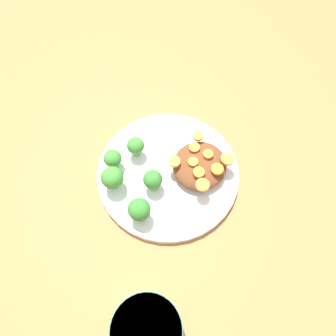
% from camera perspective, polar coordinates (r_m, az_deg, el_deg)
% --- Properties ---
extents(ground_plane, '(4.00, 4.00, 0.00)m').
position_cam_1_polar(ground_plane, '(0.63, 0.00, -1.23)').
color(ground_plane, '#9E6638').
extents(plate, '(0.27, 0.27, 0.02)m').
position_cam_1_polar(plate, '(0.62, 0.00, -0.84)').
color(plate, white).
rests_on(plate, ground_plane).
extents(dip_bowl, '(0.11, 0.11, 0.05)m').
position_cam_1_polar(dip_bowl, '(0.54, -3.70, -26.45)').
color(dip_bowl, silver).
rests_on(dip_bowl, ground_plane).
extents(stew_mound, '(0.10, 0.10, 0.03)m').
position_cam_1_polar(stew_mound, '(0.60, 5.54, 0.47)').
color(stew_mound, brown).
rests_on(stew_mound, plate).
extents(broccoli_floret_0, '(0.04, 0.04, 0.06)m').
position_cam_1_polar(broccoli_floret_0, '(0.58, -9.66, -1.73)').
color(broccoli_floret_0, '#7FA85B').
rests_on(broccoli_floret_0, plate).
extents(broccoli_floret_1, '(0.03, 0.03, 0.05)m').
position_cam_1_polar(broccoli_floret_1, '(0.61, -5.66, 3.82)').
color(broccoli_floret_1, '#7FA85B').
rests_on(broccoli_floret_1, plate).
extents(broccoli_floret_2, '(0.03, 0.03, 0.05)m').
position_cam_1_polar(broccoli_floret_2, '(0.58, -3.03, -1.85)').
color(broccoli_floret_2, '#759E51').
rests_on(broccoli_floret_2, plate).
extents(broccoli_floret_3, '(0.04, 0.04, 0.06)m').
position_cam_1_polar(broccoli_floret_3, '(0.55, -5.02, -7.30)').
color(broccoli_floret_3, '#759E51').
rests_on(broccoli_floret_3, plate).
extents(broccoli_floret_4, '(0.03, 0.03, 0.05)m').
position_cam_1_polar(broccoli_floret_4, '(0.60, -9.58, 1.59)').
color(broccoli_floret_4, '#759E51').
rests_on(broccoli_floret_4, plate).
extents(carrot_slice_0, '(0.02, 0.02, 0.01)m').
position_cam_1_polar(carrot_slice_0, '(0.61, 5.25, 5.60)').
color(carrot_slice_0, orange).
rests_on(carrot_slice_0, stew_mound).
extents(carrot_slice_1, '(0.02, 0.02, 0.01)m').
position_cam_1_polar(carrot_slice_1, '(0.59, 6.96, 2.39)').
color(carrot_slice_1, orange).
rests_on(carrot_slice_1, stew_mound).
extents(carrot_slice_2, '(0.02, 0.02, 0.01)m').
position_cam_1_polar(carrot_slice_2, '(0.57, 6.04, -2.94)').
color(carrot_slice_2, orange).
rests_on(carrot_slice_2, stew_mound).
extents(carrot_slice_3, '(0.02, 0.02, 0.01)m').
position_cam_1_polar(carrot_slice_3, '(0.58, 8.55, -0.17)').
color(carrot_slice_3, orange).
rests_on(carrot_slice_3, stew_mound).
extents(carrot_slice_4, '(0.02, 0.02, 0.00)m').
position_cam_1_polar(carrot_slice_4, '(0.58, 4.38, 1.09)').
color(carrot_slice_4, orange).
rests_on(carrot_slice_4, stew_mound).
extents(carrot_slice_5, '(0.02, 0.02, 0.01)m').
position_cam_1_polar(carrot_slice_5, '(0.58, 1.08, 1.13)').
color(carrot_slice_5, orange).
rests_on(carrot_slice_5, stew_mound).
extents(carrot_slice_6, '(0.03, 0.03, 0.01)m').
position_cam_1_polar(carrot_slice_6, '(0.59, 10.33, 1.58)').
color(carrot_slice_6, orange).
rests_on(carrot_slice_6, stew_mound).
extents(carrot_slice_7, '(0.02, 0.02, 0.01)m').
position_cam_1_polar(carrot_slice_7, '(0.57, 5.38, -0.74)').
color(carrot_slice_7, orange).
rests_on(carrot_slice_7, stew_mound).
extents(carrot_slice_8, '(0.02, 0.02, 0.00)m').
position_cam_1_polar(carrot_slice_8, '(0.60, 4.61, 3.62)').
color(carrot_slice_8, orange).
rests_on(carrot_slice_8, stew_mound).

